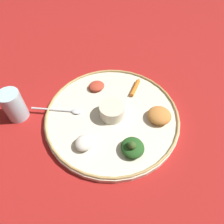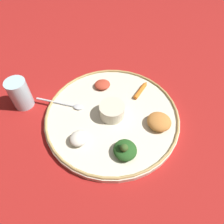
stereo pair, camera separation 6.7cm
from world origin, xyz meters
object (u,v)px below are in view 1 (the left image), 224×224
at_px(center_bowl, 112,110).
at_px(carrot_near_spoon, 135,87).
at_px(drinking_glass, 14,107).
at_px(spoon, 65,110).
at_px(greens_pile, 133,147).

bearing_deg(center_bowl, carrot_near_spoon, -48.88).
bearing_deg(drinking_glass, spoon, -102.58).
distance_m(center_bowl, carrot_near_spoon, 0.15).
distance_m(greens_pile, drinking_glass, 0.39).
distance_m(greens_pile, carrot_near_spoon, 0.25).
bearing_deg(carrot_near_spoon, center_bowl, 131.12).
relative_size(greens_pile, carrot_near_spoon, 0.98).
xyz_separation_m(spoon, greens_pile, (-0.19, -0.17, 0.01)).
xyz_separation_m(greens_pile, carrot_near_spoon, (0.23, -0.09, -0.01)).
bearing_deg(greens_pile, center_bowl, 10.32).
distance_m(spoon, greens_pile, 0.26).
height_order(spoon, drinking_glass, drinking_glass).
height_order(carrot_near_spoon, drinking_glass, drinking_glass).
bearing_deg(spoon, greens_pile, -137.83).
height_order(greens_pile, carrot_near_spoon, greens_pile).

